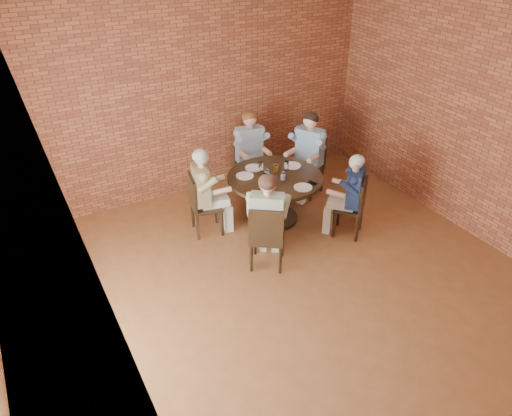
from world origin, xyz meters
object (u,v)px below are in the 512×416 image
diner_d (268,221)px  diner_e (350,196)px  chair_a (310,162)px  chair_d (267,235)px  chair_e (355,205)px  dining_table (275,189)px  diner_b (251,153)px  chair_b (249,160)px  diner_a (308,155)px  diner_c (206,192)px  chair_c (200,202)px  smartphone (312,183)px

diner_d → diner_e: size_ratio=1.07×
chair_a → chair_d: (-1.67, -1.50, -0.01)m
chair_a → diner_e: diner_e is taller
chair_e → dining_table: bearing=-90.0°
diner_b → chair_e: bearing=-63.6°
diner_e → chair_a: bearing=-141.2°
chair_b → diner_e: 2.03m
diner_a → chair_e: 1.38m
diner_d → diner_c: bearing=-35.4°
diner_d → chair_b: bearing=-75.9°
dining_table → chair_c: bearing=169.2°
chair_a → chair_d: bearing=-76.3°
smartphone → chair_c: bearing=138.4°
diner_e → smartphone: diner_e is taller
diner_a → chair_d: (-1.59, -1.46, -0.18)m
chair_d → chair_e: chair_d is taller
dining_table → smartphone: size_ratio=10.08×
diner_b → chair_c: (-1.24, -0.80, -0.18)m
chair_c → diner_a: bearing=-71.7°
chair_a → chair_d: size_ratio=1.02×
chair_a → chair_e: (-0.17, -1.41, -0.03)m
diner_d → diner_e: bearing=-141.4°
chair_b → smartphone: bearing=-75.0°
chair_a → diner_c: size_ratio=0.74×
diner_a → diner_d: (-1.53, -1.39, -0.02)m
diner_a → chair_b: (-0.75, 0.63, -0.18)m
diner_b → chair_d: bearing=-105.4°
chair_e → diner_a: bearing=-135.6°
chair_a → diner_d: bearing=-76.8°
dining_table → chair_e: size_ratio=1.57×
dining_table → diner_b: bearing=82.8°
chair_b → diner_b: bearing=-90.0°
chair_d → diner_d: 0.19m
diner_b → smartphone: bearing=-74.1°
diner_b → chair_d: (-0.83, -2.00, -0.17)m
chair_e → diner_e: diner_e is taller
chair_c → diner_d: diner_d is taller
diner_c → diner_e: (1.78, -1.03, -0.03)m
diner_b → chair_d: size_ratio=1.43×
chair_c → diner_e: size_ratio=0.73×
chair_b → diner_d: diner_d is taller
diner_d → dining_table: bearing=-90.0°
diner_c → dining_table: bearing=-90.0°
diner_c → chair_e: (1.83, -1.09, -0.17)m
diner_b → diner_c: (-1.16, -0.82, -0.02)m
diner_d → chair_c: bearing=-32.0°
chair_d → chair_e: 1.50m
chair_c → chair_d: chair_d is taller
chair_c → chair_d: size_ratio=0.97×
smartphone → diner_d: bearing=-172.5°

